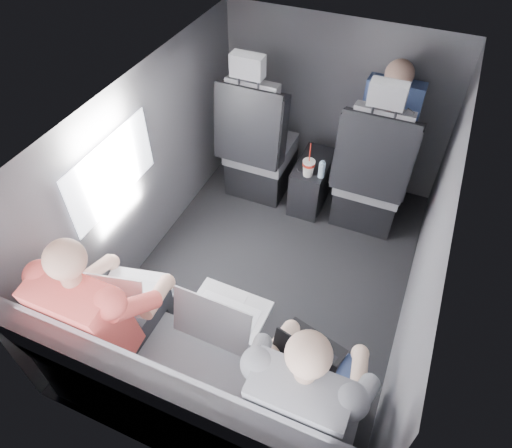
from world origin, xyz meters
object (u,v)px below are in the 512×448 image
at_px(soda_cup, 308,167).
at_px(rear_bench, 193,393).
at_px(front_seat_right, 371,180).
at_px(center_console, 312,182).
at_px(water_bottle, 322,170).
at_px(laptop_black, 306,354).
at_px(passenger_rear_right, 307,391).
at_px(passenger_front_right, 388,121).
at_px(front_seat_left, 258,151).
at_px(passenger_rear_left, 109,310).
at_px(laptop_silver, 222,314).
at_px(laptop_white, 126,290).

bearing_deg(soda_cup, rear_bench, -90.14).
relative_size(front_seat_right, soda_cup, 4.48).
bearing_deg(center_console, water_bottle, -56.02).
xyz_separation_m(center_console, laptop_black, (0.49, -1.69, 0.43)).
xyz_separation_m(passenger_rear_right, passenger_front_right, (-0.10, 2.06, 0.13)).
xyz_separation_m(soda_cup, passenger_rear_right, (0.54, -1.68, 0.15)).
height_order(front_seat_left, front_seat_right, same).
bearing_deg(front_seat_right, passenger_rear_left, -117.61).
relative_size(soda_cup, passenger_front_right, 0.36).
bearing_deg(laptop_silver, soda_cup, 91.41).
distance_m(front_seat_right, water_bottle, 0.37).
relative_size(passenger_rear_left, passenger_front_right, 1.58).
bearing_deg(rear_bench, soda_cup, 89.86).
relative_size(rear_bench, passenger_rear_left, 1.31).
bearing_deg(center_console, passenger_front_right, 25.75).
height_order(passenger_rear_left, passenger_rear_right, passenger_rear_left).
bearing_deg(center_console, front_seat_right, -5.07).
distance_m(front_seat_right, passenger_rear_right, 1.82).
distance_m(passenger_rear_left, passenger_front_right, 2.27).
distance_m(water_bottle, laptop_silver, 1.51).
xyz_separation_m(laptop_silver, passenger_rear_right, (0.51, -0.20, -0.02)).
bearing_deg(laptop_silver, passenger_front_right, 77.59).
relative_size(laptop_silver, passenger_rear_left, 0.33).
xyz_separation_m(laptop_black, passenger_rear_right, (0.06, -0.16, -0.01)).
xyz_separation_m(laptop_silver, passenger_front_right, (0.41, 1.87, 0.11)).
relative_size(laptop_white, passenger_front_right, 0.48).
distance_m(soda_cup, laptop_silver, 1.49).
bearing_deg(front_seat_left, rear_bench, -76.69).
distance_m(front_seat_right, passenger_front_right, 0.43).
distance_m(laptop_silver, passenger_rear_left, 0.57).
bearing_deg(center_console, laptop_black, -73.78).
height_order(center_console, passenger_rear_right, passenger_rear_right).
bearing_deg(water_bottle, soda_cup, -168.30).
relative_size(center_console, passenger_rear_right, 0.40).
bearing_deg(passenger_rear_left, front_seat_left, 88.57).
xyz_separation_m(front_seat_right, laptop_white, (-0.93, -1.67, 0.23)).
bearing_deg(water_bottle, laptop_black, -75.75).
height_order(front_seat_left, laptop_silver, front_seat_left).
bearing_deg(front_seat_right, water_bottle, -162.78).
distance_m(front_seat_left, passenger_front_right, 1.00).
bearing_deg(soda_cup, laptop_white, -107.51).
bearing_deg(rear_bench, passenger_rear_left, 169.11).
xyz_separation_m(rear_bench, laptop_black, (0.49, 0.26, 0.32)).
relative_size(soda_cup, water_bottle, 1.99).
height_order(center_console, laptop_black, laptop_black).
bearing_deg(front_seat_left, water_bottle, -11.16).
distance_m(rear_bench, passenger_front_right, 2.25).
bearing_deg(rear_bench, laptop_silver, 82.02).
bearing_deg(front_seat_left, laptop_black, -60.26).
height_order(front_seat_left, rear_bench, front_seat_left).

